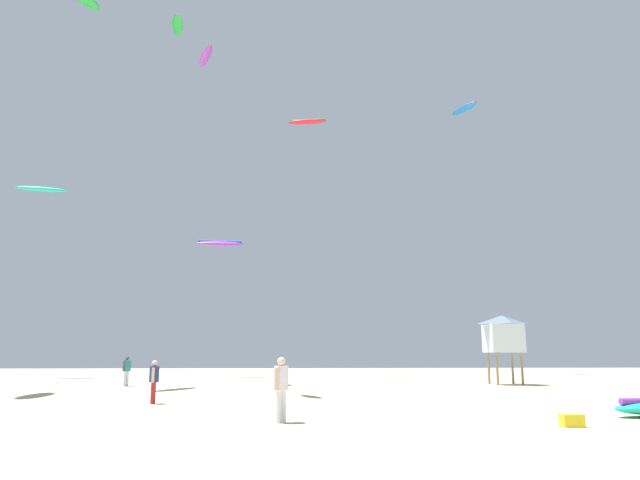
# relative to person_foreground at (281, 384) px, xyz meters

# --- Properties ---
(ground_plane) EXTENTS (120.00, 120.00, 0.00)m
(ground_plane) POSITION_rel_person_foreground_xyz_m (1.63, -5.85, -1.05)
(ground_plane) COLOR #C6B28C
(person_foreground) EXTENTS (0.41, 0.50, 1.79)m
(person_foreground) POSITION_rel_person_foreground_xyz_m (0.00, 0.00, 0.00)
(person_foreground) COLOR silver
(person_foreground) RESTS_ON ground
(person_midground) EXTENTS (0.37, 0.54, 1.62)m
(person_midground) POSITION_rel_person_foreground_xyz_m (-4.96, 6.16, -0.10)
(person_midground) COLOR #B21E23
(person_midground) RESTS_ON ground
(person_right) EXTENTS (0.39, 0.49, 1.71)m
(person_right) POSITION_rel_person_foreground_xyz_m (-9.16, 17.62, -0.05)
(person_right) COLOR silver
(person_right) RESTS_ON ground
(lifeguard_tower) EXTENTS (2.30, 2.30, 4.15)m
(lifeguard_tower) POSITION_rel_person_foreground_xyz_m (13.24, 18.25, 2.01)
(lifeguard_tower) COLOR #8C704C
(lifeguard_tower) RESTS_ON ground
(cooler_box) EXTENTS (0.56, 0.36, 0.32)m
(cooler_box) POSITION_rel_person_foreground_xyz_m (7.68, -1.27, -0.89)
(cooler_box) COLOR yellow
(cooler_box) RESTS_ON ground
(kite_aloft_0) EXTENTS (2.36, 3.54, 0.43)m
(kite_aloft_0) POSITION_rel_person_foreground_xyz_m (17.33, 36.06, 24.71)
(kite_aloft_0) COLOR blue
(kite_aloft_2) EXTENTS (3.55, 1.58, 0.45)m
(kite_aloft_2) POSITION_rel_person_foreground_xyz_m (1.56, 31.26, 20.98)
(kite_aloft_2) COLOR red
(kite_aloft_3) EXTENTS (3.99, 1.55, 0.71)m
(kite_aloft_3) POSITION_rel_person_foreground_xyz_m (-5.67, 30.38, 9.74)
(kite_aloft_3) COLOR purple
(kite_aloft_4) EXTENTS (1.33, 2.39, 0.56)m
(kite_aloft_4) POSITION_rel_person_foreground_xyz_m (-4.32, 11.15, 16.07)
(kite_aloft_4) COLOR purple
(kite_aloft_6) EXTENTS (4.08, 2.04, 0.60)m
(kite_aloft_6) POSITION_rel_person_foreground_xyz_m (-20.20, 29.50, 13.94)
(kite_aloft_6) COLOR #19B29E
(kite_aloft_7) EXTENTS (1.39, 2.88, 0.45)m
(kite_aloft_7) POSITION_rel_person_foreground_xyz_m (-8.12, 21.33, 24.01)
(kite_aloft_7) COLOR green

